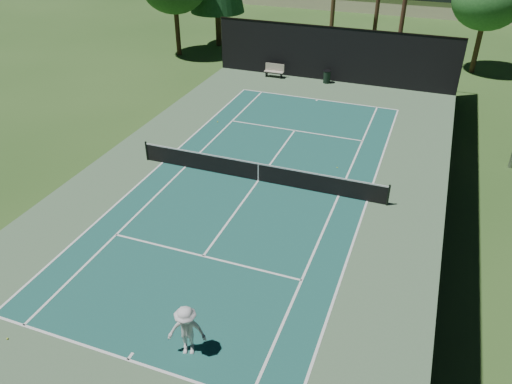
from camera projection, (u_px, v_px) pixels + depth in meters
ground at (258, 181)px, 25.17m from camera, size 160.00×160.00×0.00m
apron_slab at (258, 181)px, 25.17m from camera, size 18.00×32.00×0.01m
court_surface at (258, 181)px, 25.16m from camera, size 10.97×23.77×0.01m
court_lines at (258, 181)px, 25.16m from camera, size 11.07×23.87×0.01m
tennis_net at (258, 171)px, 24.87m from camera, size 12.90×0.10×1.10m
fence at (259, 145)px, 24.16m from camera, size 18.04×32.05×4.03m
player at (187, 331)px, 15.49m from camera, size 1.37×1.03×1.89m
tennis_ball_a at (7, 339)px, 16.41m from camera, size 0.07×0.07×0.07m
tennis_ball_b at (222, 157)px, 27.31m from camera, size 0.07×0.07×0.07m
tennis_ball_c at (337, 168)px, 26.28m from camera, size 0.07×0.07×0.07m
tennis_ball_d at (218, 122)px, 31.30m from camera, size 0.07×0.07×0.07m
park_bench at (274, 70)px, 38.38m from camera, size 1.50×0.45×1.02m
trash_bin at (327, 77)px, 37.26m from camera, size 0.56×0.56×0.95m
decid_tree_a at (488, 0)px, 36.85m from camera, size 5.12×5.12×7.62m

